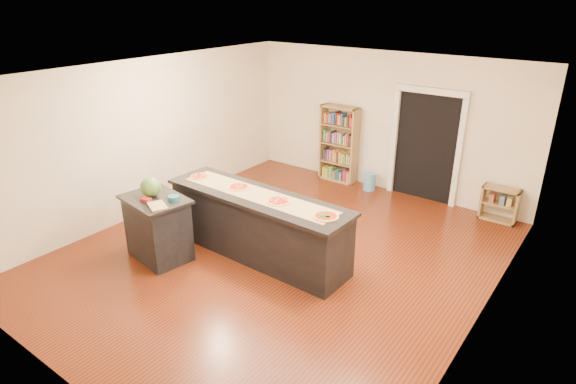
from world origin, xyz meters
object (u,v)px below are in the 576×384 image
Objects in this scene: waste_bin at (369,181)px; low_shelf at (499,204)px; watermelon at (151,187)px; kitchen_island at (258,225)px; side_counter at (158,228)px; bookshelf at (339,144)px.

low_shelf is at bearing 2.10° from waste_bin.
kitchen_island is at bearing 36.08° from watermelon.
side_counter is 0.62× the size of bookshelf.
bookshelf is (-0.67, 3.52, 0.30)m from kitchen_island.
watermelon reaches higher than side_counter.
waste_bin is at bearing 71.83° from watermelon.
watermelon is (-1.28, -0.93, 0.64)m from kitchen_island.
bookshelf is 5.40× the size of watermelon.
waste_bin is (0.15, 3.44, -0.33)m from kitchen_island.
watermelon is at bearing -108.17° from waste_bin.
bookshelf reaches higher than kitchen_island.
watermelon is (-0.09, 0.02, 0.65)m from side_counter.
kitchen_island is at bearing -127.38° from low_shelf.
kitchen_island is 3.46m from waste_bin.
low_shelf is at bearing 54.03° from kitchen_island.
kitchen_island reaches higher than low_shelf.
waste_bin is at bearing -5.77° from bookshelf.
side_counter is 2.74× the size of waste_bin.
kitchen_island is 1.52m from side_counter.
waste_bin is at bearing -177.90° from low_shelf.
watermelon is (-1.43, -4.37, 0.97)m from waste_bin.
waste_bin is 4.70m from watermelon.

